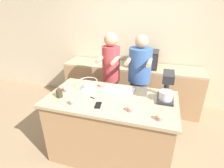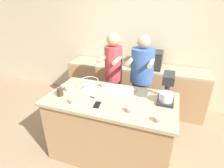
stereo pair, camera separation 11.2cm
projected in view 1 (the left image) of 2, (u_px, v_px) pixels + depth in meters
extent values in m
plane|color=#937A5B|center=(111.00, 152.00, 2.68)|extent=(16.00, 16.00, 0.00)
cube|color=beige|center=(136.00, 41.00, 3.69)|extent=(10.00, 0.06, 2.70)
cube|color=#A87F56|center=(111.00, 128.00, 2.49)|extent=(1.63, 0.84, 0.91)
cube|color=tan|center=(111.00, 99.00, 2.29)|extent=(1.69, 0.89, 0.04)
cube|color=#A87F56|center=(131.00, 87.00, 3.76)|extent=(2.80, 0.60, 0.88)
cube|color=tan|center=(132.00, 66.00, 3.57)|extent=(2.80, 0.60, 0.04)
cylinder|color=#33384C|center=(111.00, 102.00, 3.20)|extent=(0.23, 0.23, 0.87)
cylinder|color=#A8383D|center=(111.00, 64.00, 2.89)|extent=(0.29, 0.29, 0.58)
sphere|color=tan|center=(111.00, 39.00, 2.72)|extent=(0.22, 0.22, 0.22)
cylinder|color=tan|center=(100.00, 59.00, 2.72)|extent=(0.06, 0.34, 0.06)
cylinder|color=tan|center=(115.00, 60.00, 2.66)|extent=(0.06, 0.34, 0.06)
cylinder|color=#33384C|center=(137.00, 104.00, 3.06)|extent=(0.28, 0.28, 0.91)
cylinder|color=#335693|center=(140.00, 65.00, 2.76)|extent=(0.36, 0.36, 0.54)
sphere|color=tan|center=(142.00, 41.00, 2.60)|extent=(0.20, 0.20, 0.20)
cylinder|color=tan|center=(129.00, 60.00, 2.60)|extent=(0.06, 0.34, 0.06)
cylinder|color=tan|center=(149.00, 62.00, 2.52)|extent=(0.06, 0.34, 0.06)
cube|color=#232328|center=(165.00, 99.00, 2.23)|extent=(0.20, 0.30, 0.03)
cylinder|color=#232328|center=(167.00, 85.00, 2.27)|extent=(0.07, 0.07, 0.25)
cube|color=#232328|center=(168.00, 77.00, 2.09)|extent=(0.13, 0.26, 0.10)
cylinder|color=#BCBCC1|center=(166.00, 95.00, 2.17)|extent=(0.17, 0.17, 0.11)
cone|color=#BCBCC1|center=(88.00, 85.00, 2.50)|extent=(0.26, 0.26, 0.13)
torus|color=#BCBCC1|center=(88.00, 81.00, 2.48)|extent=(0.26, 0.26, 0.01)
cube|color=#BCBCC1|center=(118.00, 90.00, 2.45)|extent=(0.44, 0.24, 0.02)
cube|color=white|center=(118.00, 89.00, 2.44)|extent=(0.36, 0.19, 0.02)
cube|color=black|center=(145.00, 59.00, 3.43)|extent=(0.51, 0.40, 0.33)
cube|color=black|center=(141.00, 61.00, 3.26)|extent=(0.35, 0.01, 0.26)
cube|color=#2D2D2D|center=(153.00, 63.00, 3.21)|extent=(0.10, 0.01, 0.26)
cube|color=black|center=(98.00, 105.00, 2.11)|extent=(0.09, 0.15, 0.01)
cube|color=black|center=(98.00, 105.00, 2.11)|extent=(0.08, 0.14, 0.00)
cylinder|color=#332D1E|center=(59.00, 93.00, 2.28)|extent=(0.08, 0.08, 0.10)
cube|color=#BCBCC1|center=(99.00, 100.00, 2.21)|extent=(0.14, 0.07, 0.01)
cube|color=black|center=(93.00, 98.00, 2.27)|extent=(0.08, 0.05, 0.01)
cylinder|color=#D17084|center=(159.00, 118.00, 1.84)|extent=(0.07, 0.07, 0.04)
ellipsoid|color=tan|center=(160.00, 116.00, 1.83)|extent=(0.07, 0.07, 0.04)
cylinder|color=#D17084|center=(130.00, 110.00, 2.00)|extent=(0.07, 0.07, 0.04)
ellipsoid|color=tan|center=(130.00, 108.00, 1.98)|extent=(0.07, 0.07, 0.04)
cylinder|color=#D17084|center=(101.00, 86.00, 2.58)|extent=(0.07, 0.07, 0.04)
ellipsoid|color=tan|center=(101.00, 84.00, 2.57)|extent=(0.07, 0.07, 0.04)
cylinder|color=#D17084|center=(72.00, 103.00, 2.14)|extent=(0.07, 0.07, 0.04)
ellipsoid|color=tan|center=(72.00, 101.00, 2.12)|extent=(0.07, 0.07, 0.04)
cylinder|color=#D17084|center=(66.00, 90.00, 2.44)|extent=(0.07, 0.07, 0.04)
ellipsoid|color=tan|center=(66.00, 88.00, 2.43)|extent=(0.07, 0.07, 0.04)
cylinder|color=#D17084|center=(61.00, 88.00, 2.50)|extent=(0.07, 0.07, 0.04)
ellipsoid|color=tan|center=(61.00, 87.00, 2.48)|extent=(0.07, 0.07, 0.04)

